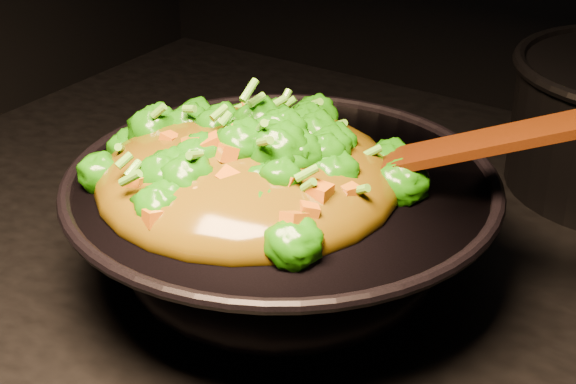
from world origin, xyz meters
The scene contains 3 objects.
wok centered at (-0.09, -0.04, 0.95)m, with size 0.36×0.36×0.10m, color black, non-canonical shape.
stir_fry centered at (-0.11, -0.06, 1.05)m, with size 0.26×0.26×0.09m, color #1B6B07, non-canonical shape.
spatula centered at (0.06, 0.02, 1.05)m, with size 0.29×0.04×0.01m, color #350F07.
Camera 1 is at (0.28, -0.59, 1.35)m, focal length 55.00 mm.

